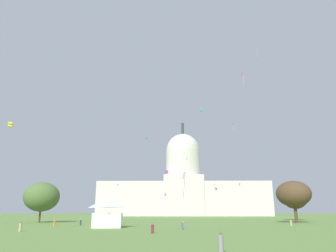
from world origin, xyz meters
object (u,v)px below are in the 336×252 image
kite_yellow_low (11,125)px  kite_cyan_high (201,110)px  tree_east_mid (295,200)px  person_tan_mid_right (20,227)px  kite_blue_low (118,185)px  kite_red_mid (242,75)px  person_denim_back_center (183,226)px  person_tan_edge_east (183,224)px  kite_gold_high (257,46)px  kite_turquoise_high (147,138)px  tree_east_far (293,194)px  tree_west_near (42,197)px  person_tan_back_left (291,223)px  person_grey_aisle_center (221,244)px  person_orange_back_right (54,223)px  kite_orange_low (215,186)px  kite_pink_low (240,184)px  person_maroon_lawn_far_left (152,229)px  kite_green_high (187,159)px  event_tent (108,212)px  person_navy_mid_center (81,222)px  kite_magenta_mid (167,172)px  kite_white_low (184,179)px  capitol_building (183,189)px  kite_black_high (234,125)px

kite_yellow_low → kite_cyan_high: 120.75m
tree_east_mid → person_tan_mid_right: bearing=-137.0°
kite_blue_low → kite_red_mid: size_ratio=0.31×
person_denim_back_center → kite_blue_low: 126.29m
person_tan_edge_east → kite_cyan_high: (12.57, 89.81, 54.17)m
kite_gold_high → kite_turquoise_high: bearing=-11.9°
person_tan_mid_right → person_tan_edge_east: 30.79m
tree_east_far → tree_west_near: (-75.67, 1.01, -0.73)m
kite_yellow_low → kite_turquoise_high: kite_turquoise_high is taller
kite_blue_low → person_denim_back_center: bearing=2.0°
tree_west_near → kite_yellow_low: (12.38, -45.44, 10.16)m
person_tan_back_left → person_grey_aisle_center: bearing=86.4°
tree_east_mid → person_denim_back_center: size_ratio=7.21×
tree_east_mid → person_orange_back_right: (-71.69, -50.10, -6.60)m
tree_east_far → kite_orange_low: size_ratio=5.14×
person_tan_mid_right → kite_pink_low: bearing=-23.7°
kite_orange_low → kite_turquoise_high: bearing=-35.1°
person_denim_back_center → kite_blue_low: kite_blue_low is taller
tree_east_far → person_denim_back_center: bearing=-134.6°
person_tan_mid_right → person_maroon_lawn_far_left: size_ratio=1.07×
kite_green_high → person_tan_edge_east: bearing=8.1°
kite_gold_high → kite_green_high: bearing=-26.5°
person_denim_back_center → kite_orange_low: (15.00, 70.01, 12.63)m
event_tent → kite_blue_low: (-18.70, 112.94, 14.73)m
person_denim_back_center → kite_gold_high: size_ratio=0.44×
kite_orange_low → kite_red_mid: bearing=101.9°
kite_orange_low → kite_green_high: kite_green_high is taller
person_navy_mid_center → person_orange_back_right: 7.83m
person_navy_mid_center → kite_red_mid: size_ratio=0.52×
person_navy_mid_center → kite_yellow_low: (-5.37, -27.23, 16.98)m
person_grey_aisle_center → person_navy_mid_center: (-26.47, 50.85, -0.11)m
kite_yellow_low → kite_orange_low: 91.82m
kite_cyan_high → kite_red_mid: size_ratio=0.47×
person_maroon_lawn_far_left → tree_east_far: bearing=-7.4°
kite_yellow_low → kite_green_high: size_ratio=0.77×
person_maroon_lawn_far_left → kite_magenta_mid: bearing=33.7°
kite_cyan_high → kite_white_low: 113.04m
tree_west_near → kite_cyan_high: (54.78, 61.31, 47.41)m
kite_cyan_high → kite_pink_low: size_ratio=0.51×
person_tan_edge_east → kite_orange_low: 66.14m
tree_east_far → tree_west_near: tree_east_far is taller
person_orange_back_right → kite_cyan_high: kite_cyan_high is taller
capitol_building → person_denim_back_center: bearing=-91.6°
person_grey_aisle_center → kite_green_high: kite_green_high is taller
kite_gold_high → capitol_building: bearing=-26.7°
person_orange_back_right → person_denim_back_center: bearing=-176.0°
person_tan_edge_east → kite_pink_low: 99.41m
tree_west_near → kite_black_high: size_ratio=3.46×
person_tan_mid_right → kite_cyan_high: 122.98m
person_tan_edge_east → kite_magenta_mid: kite_magenta_mid is taller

